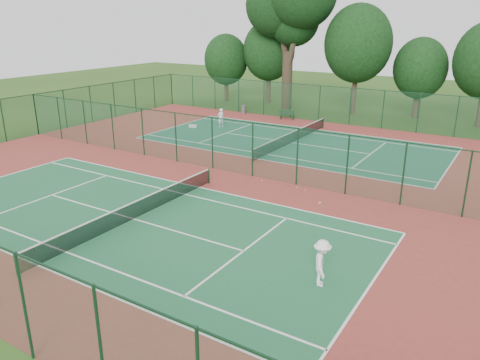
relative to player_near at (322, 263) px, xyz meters
The scene contains 19 objects.
ground 14.20m from the player_near, 136.44° to the left, with size 120.00×120.00×0.00m, color #2C4F18.
red_pad 14.20m from the player_near, 136.44° to the left, with size 40.00×36.00×0.01m, color maroon.
court_near 10.34m from the player_near, behind, with size 23.77×10.97×0.01m, color #1E5F37.
court_far 21.41m from the player_near, 118.69° to the left, with size 23.77×10.97×0.01m, color #1C5A40.
fence_north 29.61m from the player_near, 110.30° to the left, with size 40.00×0.09×3.50m.
fence_west 31.81m from the player_near, 162.12° to the left, with size 0.09×36.00×3.50m.
fence_divider 14.19m from the player_near, 136.44° to the left, with size 40.00×0.09×3.50m.
tennis_net_near 10.30m from the player_near, behind, with size 0.10×12.90×0.97m.
tennis_net_far 21.39m from the player_near, 118.69° to the left, with size 0.10×12.90×0.97m.
player_near is the anchor object (origin of this frame).
player_far 27.58m from the player_near, 131.93° to the left, with size 0.63×0.41×1.73m, color white.
trash_bin 33.79m from the player_near, 126.44° to the left, with size 0.50×0.50×0.89m, color slate.
bench 30.70m from the player_near, 118.88° to the left, with size 1.57×0.78×0.93m.
kit_bag 27.97m from the player_near, 137.22° to the left, with size 0.74×0.28×0.28m, color silver.
stray_ball_a 10.71m from the player_near, 119.99° to the left, with size 0.07×0.07×0.07m, color #CBE334.
stray_ball_b 10.29m from the player_near, 117.68° to the left, with size 0.06×0.06×0.06m, color #C4E836.
stray_ball_c 12.01m from the player_near, 130.02° to the left, with size 0.07×0.07×0.07m, color #C1E535.
big_tree 38.15m from the player_near, 118.31° to the left, with size 10.06×7.36×15.45m.
evergreen_row 35.40m from the player_near, 106.02° to the left, with size 39.00×5.00×12.00m, color black, non-canonical shape.
Camera 1 is at (15.81, -24.40, 9.49)m, focal length 35.00 mm.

